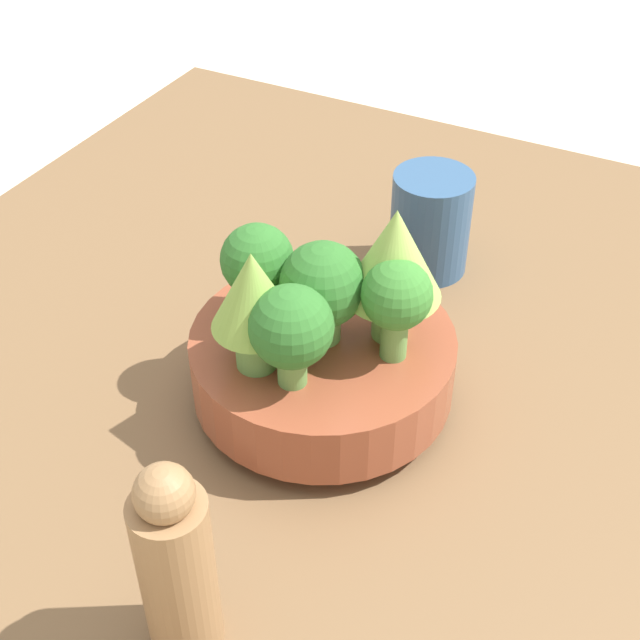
{
  "coord_description": "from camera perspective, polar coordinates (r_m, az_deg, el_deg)",
  "views": [
    {
      "loc": [
        -0.45,
        -0.25,
        0.54
      ],
      "look_at": [
        -0.0,
        -0.02,
        0.12
      ],
      "focal_mm": 50.0,
      "sensor_mm": 36.0,
      "label": 1
    }
  ],
  "objects": [
    {
      "name": "ground_plane",
      "position": [
        0.74,
        -0.93,
        -6.93
      ],
      "size": [
        6.0,
        6.0,
        0.0
      ],
      "primitive_type": "plane",
      "color": "beige"
    },
    {
      "name": "romanesco_piece_far",
      "position": [
        0.61,
        -4.3,
        1.45
      ],
      "size": [
        0.06,
        0.06,
        0.1
      ],
      "color": "#609347",
      "rests_on": "bowl"
    },
    {
      "name": "table",
      "position": [
        0.73,
        -0.95,
        -5.81
      ],
      "size": [
        0.98,
        0.86,
        0.04
      ],
      "color": "brown",
      "rests_on": "ground_plane"
    },
    {
      "name": "broccoli_floret_back",
      "position": [
        0.65,
        -4.23,
        3.44
      ],
      "size": [
        0.05,
        0.05,
        0.08
      ],
      "color": "#609347",
      "rests_on": "bowl"
    },
    {
      "name": "pepper_mill",
      "position": [
        0.53,
        -9.19,
        -15.23
      ],
      "size": [
        0.04,
        0.04,
        0.15
      ],
      "color": "#997047",
      "rests_on": "table"
    },
    {
      "name": "broccoli_floret_center",
      "position": [
        0.63,
        0.0,
        1.9
      ],
      "size": [
        0.06,
        0.06,
        0.08
      ],
      "color": "#6BA34C",
      "rests_on": "bowl"
    },
    {
      "name": "bowl",
      "position": [
        0.68,
        0.0,
        -3.04
      ],
      "size": [
        0.2,
        0.2,
        0.06
      ],
      "color": "brown",
      "rests_on": "table"
    },
    {
      "name": "broccoli_floret_left",
      "position": [
        0.6,
        -1.86,
        -0.58
      ],
      "size": [
        0.06,
        0.06,
        0.08
      ],
      "color": "#609347",
      "rests_on": "bowl"
    },
    {
      "name": "broccoli_floret_front",
      "position": [
        0.62,
        4.93,
        1.36
      ],
      "size": [
        0.05,
        0.05,
        0.08
      ],
      "color": "#609347",
      "rests_on": "bowl"
    },
    {
      "name": "cup",
      "position": [
        0.83,
        7.07,
        6.19
      ],
      "size": [
        0.07,
        0.07,
        0.1
      ],
      "color": "#33567F",
      "rests_on": "table"
    },
    {
      "name": "romanesco_piece_near",
      "position": [
        0.63,
        4.78,
        3.95
      ],
      "size": [
        0.07,
        0.07,
        0.11
      ],
      "color": "#7AB256",
      "rests_on": "bowl"
    }
  ]
}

